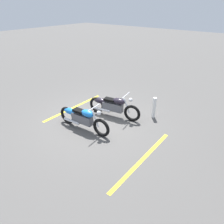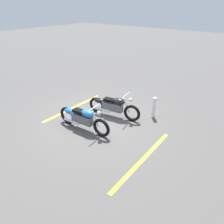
% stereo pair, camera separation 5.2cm
% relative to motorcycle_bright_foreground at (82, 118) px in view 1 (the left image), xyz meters
% --- Properties ---
extents(ground_plane, '(60.00, 60.00, 0.00)m').
position_rel_motorcycle_bright_foreground_xyz_m(ground_plane, '(-0.09, 0.72, -0.46)').
color(ground_plane, '#514F4C').
extents(motorcycle_bright_foreground, '(2.23, 0.62, 1.04)m').
position_rel_motorcycle_bright_foreground_xyz_m(motorcycle_bright_foreground, '(0.00, 0.00, 0.00)').
color(motorcycle_bright_foreground, black).
rests_on(motorcycle_bright_foreground, ground).
extents(motorcycle_dark_foreground, '(2.21, 0.73, 1.04)m').
position_rel_motorcycle_bright_foreground_xyz_m(motorcycle_dark_foreground, '(0.26, 1.41, 0.00)').
color(motorcycle_dark_foreground, black).
rests_on(motorcycle_dark_foreground, ground).
extents(bollard_post, '(0.14, 0.14, 0.84)m').
position_rel_motorcycle_bright_foreground_xyz_m(bollard_post, '(1.60, 2.35, -0.04)').
color(bollard_post, white).
rests_on(bollard_post, ground).
extents(parking_stripe_near, '(0.12, 3.20, 0.01)m').
position_rel_motorcycle_bright_foreground_xyz_m(parking_stripe_near, '(-1.53, 0.97, -0.46)').
color(parking_stripe_near, yellow).
rests_on(parking_stripe_near, ground).
extents(parking_stripe_mid, '(0.12, 3.20, 0.01)m').
position_rel_motorcycle_bright_foreground_xyz_m(parking_stripe_mid, '(2.57, -0.08, -0.46)').
color(parking_stripe_mid, yellow).
rests_on(parking_stripe_mid, ground).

